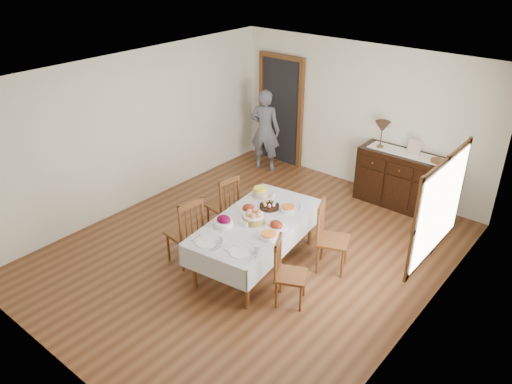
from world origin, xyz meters
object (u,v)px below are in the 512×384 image
Objects in this scene: sideboard at (405,180)px; table_lamp at (382,128)px; chair_left_far at (224,204)px; chair_right_near at (287,272)px; chair_left_near at (186,231)px; dining_table at (256,226)px; chair_right_far at (329,236)px; person at (265,128)px.

table_lamp reaches higher than sideboard.
chair_left_far is 1.07× the size of chair_right_near.
chair_right_near is (1.76, -0.76, -0.03)m from chair_left_far.
sideboard is 3.51× the size of table_lamp.
chair_right_near is at bearing 105.01° from chair_left_near.
chair_right_near is at bearing -90.71° from sideboard.
chair_left_far is at bearing -125.18° from sideboard.
chair_left_far is at bearing 40.72° from chair_right_near.
chair_left_near is (-0.77, -0.59, -0.10)m from dining_table.
chair_right_far is at bearing -78.36° from table_lamp.
sideboard is at bearing 162.83° from chair_left_near.
sideboard is at bearing 165.74° from person.
dining_table is 2.14× the size of chair_right_far.
table_lamp is at bearing 169.83° from chair_left_near.
table_lamp is at bearing 166.24° from person.
chair_left_far is at bearing -162.45° from chair_left_near.
table_lamp is (0.36, 2.89, 0.70)m from dining_table.
chair_right_far is (1.61, 1.16, -0.01)m from chair_left_near.
chair_left_far is (-0.94, 0.37, -0.13)m from dining_table.
chair_left_near is at bearing -114.96° from sideboard.
chair_right_far is at bearing -90.66° from sideboard.
chair_right_far is 3.49m from person.
chair_left_far is at bearing 74.90° from chair_right_far.
table_lamp reaches higher than chair_right_near.
chair_right_far is at bearing -26.81° from chair_right_near.
chair_left_near reaches higher than chair_left_far.
sideboard is at bearing -22.20° from chair_right_far.
table_lamp is (-0.48, 2.32, 0.81)m from chair_right_far.
chair_left_near reaches higher than chair_right_far.
chair_left_far is 1.78m from chair_right_far.
chair_left_near reaches higher than sideboard.
chair_left_far is (-0.16, 0.96, -0.03)m from chair_left_near.
chair_left_near is 1.98m from chair_right_far.
chair_left_far is at bearing -117.14° from table_lamp.
chair_left_near is 3.74m from table_lamp.
person is (-1.94, 2.64, 0.24)m from dining_table.
table_lamp is at bearing -9.89° from chair_right_far.
table_lamp is (1.29, 2.52, 0.83)m from chair_left_far.
chair_right_far reaches higher than chair_right_near.
sideboard is (1.63, 3.51, -0.04)m from chair_left_near.
sideboard is at bearing -26.69° from chair_right_near.
person reaches higher than chair_left_near.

